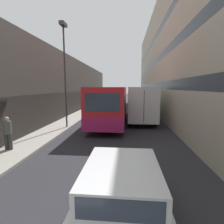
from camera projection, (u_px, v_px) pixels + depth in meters
ground_plane at (117, 125)px, 14.74m from camera, size 150.00×150.00×0.00m
sidewalk_left at (65, 123)px, 15.13m from camera, size 1.99×60.00×0.12m
building_left_shopfront at (40, 89)px, 14.91m from camera, size 2.40×60.00×6.62m
building_right_apartment at (186, 42)px, 13.35m from camera, size 2.40×60.00×13.26m
car_hatchback at (121, 196)px, 3.93m from camera, size 1.90×4.13×1.41m
bus at (111, 104)px, 15.81m from camera, size 2.62×10.96×3.15m
box_truck at (140, 103)px, 16.43m from camera, size 2.33×7.85×3.16m
panel_van at (111, 101)px, 26.67m from camera, size 1.87×4.19×1.86m
pedestrian at (8, 132)px, 8.44m from camera, size 0.38×0.36×1.63m
street_lamp at (64, 57)px, 12.75m from camera, size 0.36×0.80×7.61m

